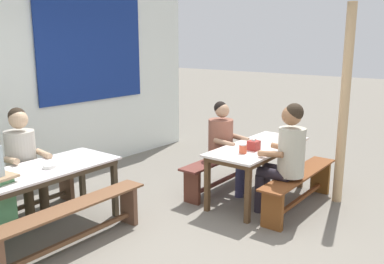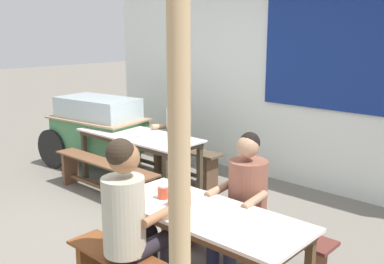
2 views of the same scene
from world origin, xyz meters
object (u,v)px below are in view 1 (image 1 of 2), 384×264
(bench_near_back, at_px, (221,167))
(person_center_facing, at_px, (23,155))
(bench_near_front, at_px, (299,185))
(soup_bowl, at_px, (50,166))
(bench_far_front, at_px, (71,221))
(person_right_near_table, at_px, (225,141))
(bench_far_back, at_px, (9,194))
(dining_table_far, at_px, (35,176))
(person_near_front, at_px, (286,152))
(wooden_support_post, at_px, (344,106))
(dining_table_near, at_px, (259,151))
(condiment_jar, at_px, (243,149))
(tissue_box, at_px, (254,145))

(bench_near_back, distance_m, person_center_facing, 2.59)
(bench_near_front, bearing_deg, soup_bowl, 140.49)
(bench_near_front, distance_m, person_center_facing, 3.34)
(bench_far_front, bearing_deg, person_right_near_table, -6.12)
(bench_far_back, bearing_deg, person_right_near_table, -30.85)
(bench_far_back, xyz_separation_m, person_right_near_table, (2.37, -1.41, 0.39))
(bench_near_back, height_order, soup_bowl, soup_bowl)
(dining_table_far, bearing_deg, bench_far_back, 90.94)
(person_near_front, relative_size, wooden_support_post, 0.55)
(dining_table_near, xyz_separation_m, person_center_facing, (-2.21, 1.87, 0.11))
(dining_table_near, height_order, soup_bowl, soup_bowl)
(condiment_jar, bearing_deg, tissue_box, -6.32)
(dining_table_far, relative_size, condiment_jar, 15.70)
(person_near_front, bearing_deg, bench_near_back, 76.11)
(dining_table_near, distance_m, bench_far_back, 3.09)
(bench_near_front, height_order, tissue_box, tissue_box)
(bench_far_front, relative_size, bench_near_front, 1.08)
(tissue_box, bearing_deg, bench_far_back, 137.50)
(bench_near_back, bearing_deg, dining_table_near, -89.16)
(soup_bowl, bearing_deg, person_center_facing, 86.50)
(bench_far_back, bearing_deg, dining_table_near, -38.73)
(bench_near_front, relative_size, person_right_near_table, 1.34)
(dining_table_near, relative_size, tissue_box, 11.76)
(soup_bowl, xyz_separation_m, wooden_support_post, (2.82, -2.15, 0.51))
(person_right_near_table, bearing_deg, tissue_box, -110.11)
(person_right_near_table, distance_m, soup_bowl, 2.35)
(bench_far_front, height_order, condiment_jar, condiment_jar)
(bench_far_front, relative_size, wooden_support_post, 0.72)
(person_center_facing, height_order, wooden_support_post, wooden_support_post)
(dining_table_near, xyz_separation_m, wooden_support_post, (0.57, -0.87, 0.61))
(bench_far_back, relative_size, soup_bowl, 12.93)
(bench_far_back, xyz_separation_m, tissue_box, (2.16, -1.98, 0.47))
(person_center_facing, distance_m, condiment_jar, 2.59)
(tissue_box, height_order, condiment_jar, tissue_box)
(dining_table_near, distance_m, condiment_jar, 0.47)
(person_right_near_table, xyz_separation_m, condiment_jar, (-0.42, -0.54, 0.07))
(tissue_box, height_order, wooden_support_post, wooden_support_post)
(soup_bowl, bearing_deg, bench_far_back, 102.99)
(person_right_near_table, bearing_deg, dining_table_far, 160.55)
(bench_near_back, xyz_separation_m, person_near_front, (-0.27, -1.10, 0.47))
(dining_table_far, xyz_separation_m, bench_far_back, (-0.01, 0.58, -0.33))
(bench_near_back, bearing_deg, person_near_front, -103.89)
(bench_far_front, xyz_separation_m, wooden_support_post, (2.95, -1.63, 0.95))
(bench_near_front, relative_size, soup_bowl, 11.95)
(person_center_facing, height_order, soup_bowl, person_center_facing)
(dining_table_far, distance_m, dining_table_near, 2.74)
(dining_table_near, bearing_deg, person_right_near_table, 93.06)
(dining_table_near, relative_size, bench_far_front, 0.92)
(person_center_facing, xyz_separation_m, wooden_support_post, (2.78, -2.74, 0.50))
(person_right_near_table, bearing_deg, bench_far_front, 173.88)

